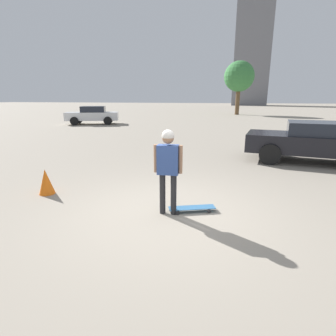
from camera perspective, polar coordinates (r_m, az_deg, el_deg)
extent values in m
plane|color=gray|center=(5.11, 0.00, -9.84)|extent=(220.00, 220.00, 0.00)
cylinder|color=#262628|center=(4.97, -1.20, -5.62)|extent=(0.11, 0.11, 0.79)
cylinder|color=#262628|center=(4.94, 1.21, -5.78)|extent=(0.11, 0.11, 0.79)
cube|color=#334C8C|center=(4.76, 0.00, 1.82)|extent=(0.22, 0.40, 0.54)
cylinder|color=#9E7051|center=(4.80, -2.69, 2.09)|extent=(0.07, 0.07, 0.52)
cylinder|color=#9E7051|center=(4.72, 2.74, 1.85)|extent=(0.07, 0.07, 0.52)
sphere|color=#9E7051|center=(4.68, 0.00, 6.56)|extent=(0.21, 0.21, 0.21)
sphere|color=silver|center=(4.68, 0.00, 7.01)|extent=(0.22, 0.22, 0.22)
cube|color=#336693|center=(5.18, 5.25, -8.58)|extent=(0.53, 0.92, 0.01)
cylinder|color=#262628|center=(5.03, 2.07, -9.79)|extent=(0.05, 0.08, 0.07)
cylinder|color=#262628|center=(5.26, 1.62, -8.67)|extent=(0.05, 0.08, 0.07)
cylinder|color=#262628|center=(5.16, 8.92, -9.31)|extent=(0.05, 0.08, 0.07)
cylinder|color=#262628|center=(5.38, 8.19, -8.25)|extent=(0.05, 0.08, 0.07)
cube|color=black|center=(10.17, 29.17, 4.65)|extent=(2.37, 4.54, 0.60)
cube|color=#1E232D|center=(10.12, 30.15, 7.44)|extent=(1.86, 2.15, 0.43)
cylinder|color=black|center=(9.27, 21.30, 2.79)|extent=(0.30, 0.71, 0.69)
cylinder|color=black|center=(11.02, 21.56, 4.57)|extent=(0.30, 0.71, 0.69)
cube|color=silver|center=(23.22, -16.14, 10.79)|extent=(3.16, 4.56, 0.65)
cube|color=#1E232D|center=(23.18, -15.97, 12.21)|extent=(2.14, 2.34, 0.48)
cylinder|color=black|center=(22.63, -19.70, 9.58)|extent=(0.44, 0.70, 0.67)
cylinder|color=black|center=(24.30, -18.90, 9.97)|extent=(0.44, 0.70, 0.67)
cylinder|color=black|center=(22.25, -12.99, 9.99)|extent=(0.44, 0.70, 0.67)
cylinder|color=black|center=(23.95, -12.64, 10.34)|extent=(0.44, 0.70, 0.67)
cube|color=slate|center=(85.69, 18.14, 26.63)|extent=(8.15, 9.66, 40.72)
cylinder|color=brown|center=(36.40, 14.90, 13.90)|extent=(0.53, 0.53, 3.46)
sphere|color=#387A3D|center=(36.50, 15.23, 18.70)|extent=(3.80, 3.80, 3.80)
cone|color=orange|center=(6.62, -25.02, -2.72)|extent=(0.35, 0.35, 0.58)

